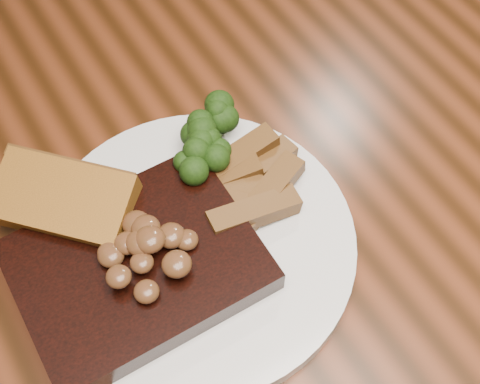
% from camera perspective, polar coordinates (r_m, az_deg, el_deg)
% --- Properties ---
extents(dining_table, '(1.60, 0.90, 0.75)m').
position_cam_1_polar(dining_table, '(0.67, -0.98, -5.64)').
color(dining_table, '#532410').
rests_on(dining_table, ground).
extents(plate, '(0.32, 0.32, 0.01)m').
position_cam_1_polar(plate, '(0.56, -3.69, -4.58)').
color(plate, silver).
rests_on(plate, dining_table).
extents(steak, '(0.19, 0.14, 0.03)m').
position_cam_1_polar(steak, '(0.54, -8.72, -6.33)').
color(steak, black).
rests_on(steak, plate).
extents(steak_bone, '(0.14, 0.02, 0.02)m').
position_cam_1_polar(steak_bone, '(0.52, -5.39, -12.06)').
color(steak_bone, beige).
rests_on(steak_bone, plate).
extents(mushroom_pile, '(0.07, 0.07, 0.03)m').
position_cam_1_polar(mushroom_pile, '(0.51, -8.27, -4.53)').
color(mushroom_pile, '#532B1A').
rests_on(mushroom_pile, steak).
extents(garlic_bread, '(0.12, 0.12, 0.02)m').
position_cam_1_polar(garlic_bread, '(0.57, -14.41, -1.69)').
color(garlic_bread, '#90571A').
rests_on(garlic_bread, plate).
extents(potato_wedges, '(0.10, 0.10, 0.02)m').
position_cam_1_polar(potato_wedges, '(0.56, 0.60, -0.89)').
color(potato_wedges, brown).
rests_on(potato_wedges, plate).
extents(broccoli_cluster, '(0.07, 0.07, 0.04)m').
position_cam_1_polar(broccoli_cluster, '(0.59, -2.31, 4.09)').
color(broccoli_cluster, '#1C390D').
rests_on(broccoli_cluster, plate).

